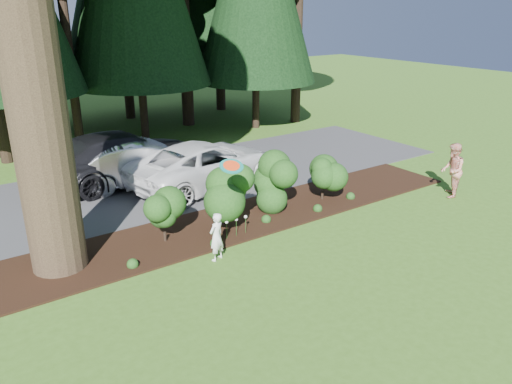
% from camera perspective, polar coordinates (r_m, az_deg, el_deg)
% --- Properties ---
extents(ground, '(80.00, 80.00, 0.00)m').
position_cam_1_polar(ground, '(11.87, 5.37, -8.91)').
color(ground, '#3B631C').
rests_on(ground, ground).
extents(mulch_bed, '(16.00, 2.50, 0.05)m').
position_cam_1_polar(mulch_bed, '(14.21, -3.10, -3.56)').
color(mulch_bed, black).
rests_on(mulch_bed, ground).
extents(driveway, '(22.00, 6.00, 0.03)m').
position_cam_1_polar(driveway, '(17.72, -10.42, 1.06)').
color(driveway, '#38383A').
rests_on(driveway, ground).
extents(shrub_row, '(6.53, 1.60, 1.61)m').
position_cam_1_polar(shrub_row, '(14.22, -0.29, -0.10)').
color(shrub_row, '#1B4415').
rests_on(shrub_row, ground).
extents(lily_cluster, '(0.69, 0.09, 0.57)m').
position_cam_1_polar(lily_cluster, '(13.22, -2.28, -3.23)').
color(lily_cluster, '#1B4415').
rests_on(lily_cluster, ground).
extents(car_silver_wagon, '(4.94, 2.49, 1.55)m').
position_cam_1_polar(car_silver_wagon, '(17.43, -12.82, 3.30)').
color(car_silver_wagon, silver).
rests_on(car_silver_wagon, driveway).
extents(car_white_suv, '(5.84, 3.52, 1.52)m').
position_cam_1_polar(car_white_suv, '(17.00, -5.83, 3.22)').
color(car_white_suv, silver).
rests_on(car_white_suv, driveway).
extents(car_dark_suv, '(6.28, 3.22, 1.74)m').
position_cam_1_polar(car_dark_suv, '(17.96, -15.01, 3.93)').
color(car_dark_suv, black).
rests_on(car_dark_suv, driveway).
extents(child, '(0.52, 0.43, 1.22)m').
position_cam_1_polar(child, '(12.05, -4.54, -5.13)').
color(child, white).
rests_on(child, ground).
extents(adult, '(1.09, 1.05, 1.76)m').
position_cam_1_polar(adult, '(17.13, 21.50, 2.32)').
color(adult, red).
rests_on(adult, ground).
extents(frisbee, '(0.57, 0.53, 0.26)m').
position_cam_1_polar(frisbee, '(11.46, -2.82, 2.97)').
color(frisbee, '#167C70').
rests_on(frisbee, ground).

